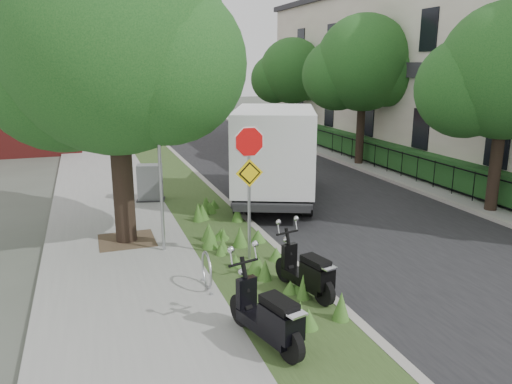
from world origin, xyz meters
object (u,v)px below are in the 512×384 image
Objects in this scene: sign_assembly at (249,166)px; scooter_far at (272,323)px; box_truck at (275,150)px; scooter_near at (310,277)px; utility_cabinet at (150,183)px.

sign_assembly is 1.71× the size of scooter_far.
scooter_far is at bearing -102.84° from sign_assembly.
box_truck is at bearing 62.92° from sign_assembly.
sign_assembly is 4.18m from scooter_far.
sign_assembly is at bearing 102.77° from scooter_near.
box_truck is 5.32× the size of utility_cabinet.
box_truck is (2.02, 7.15, 1.23)m from scooter_near.
scooter_far is 0.30× the size of box_truck.
box_truck is at bearing 74.23° from scooter_near.
box_truck is (3.37, 8.63, 1.20)m from scooter_far.
scooter_far is 9.34m from box_truck.
scooter_near is 8.46m from utility_cabinet.
sign_assembly is 0.50× the size of box_truck.
sign_assembly reaches higher than scooter_far.
sign_assembly is at bearing 77.16° from scooter_far.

